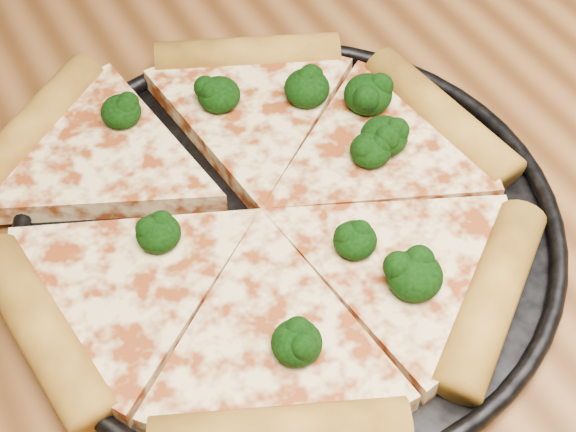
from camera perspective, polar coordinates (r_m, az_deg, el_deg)
dining_table at (r=0.62m, az=10.74°, el=-5.55°), size 1.20×0.90×0.75m
pizza_pan at (r=0.52m, az=0.00°, el=-0.58°), size 0.34×0.34×0.02m
pizza at (r=0.51m, az=-2.20°, el=0.42°), size 0.33×0.36×0.03m
broccoli_florets at (r=0.52m, az=1.52°, el=3.51°), size 0.20×0.23×0.02m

